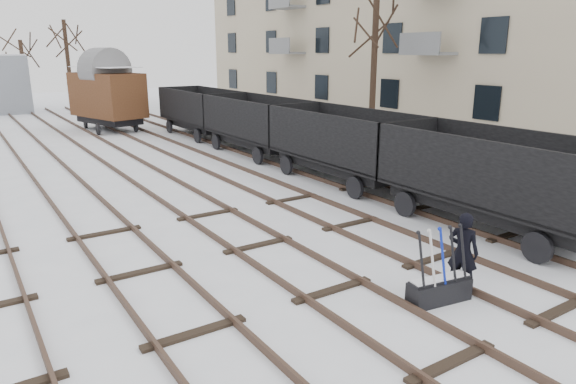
# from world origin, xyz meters

# --- Properties ---
(ground) EXTENTS (120.00, 120.00, 0.00)m
(ground) POSITION_xyz_m (0.00, 0.00, 0.00)
(ground) COLOR white
(ground) RESTS_ON ground
(tracks) EXTENTS (13.90, 52.00, 0.16)m
(tracks) POSITION_xyz_m (-0.00, 13.67, 0.07)
(tracks) COLOR black
(tracks) RESTS_ON ground
(ground_frame) EXTENTS (1.35, 0.61, 1.49)m
(ground_frame) POSITION_xyz_m (1.46, -1.48, 0.28)
(ground_frame) COLOR black
(ground_frame) RESTS_ON ground
(worker) EXTENTS (0.60, 0.71, 1.67)m
(worker) POSITION_xyz_m (2.21, -1.38, 0.83)
(worker) COLOR black
(worker) RESTS_ON ground
(freight_wagon_a) EXTENTS (2.59, 6.46, 2.64)m
(freight_wagon_a) POSITION_xyz_m (6.00, 0.66, 1.01)
(freight_wagon_a) COLOR black
(freight_wagon_a) RESTS_ON ground
(freight_wagon_b) EXTENTS (2.59, 6.46, 2.64)m
(freight_wagon_b) POSITION_xyz_m (6.00, 7.06, 1.01)
(freight_wagon_b) COLOR black
(freight_wagon_b) RESTS_ON ground
(freight_wagon_c) EXTENTS (2.59, 6.46, 2.64)m
(freight_wagon_c) POSITION_xyz_m (6.00, 13.46, 1.01)
(freight_wagon_c) COLOR black
(freight_wagon_c) RESTS_ON ground
(freight_wagon_d) EXTENTS (2.59, 6.46, 2.64)m
(freight_wagon_d) POSITION_xyz_m (6.00, 19.86, 1.01)
(freight_wagon_d) COLOR black
(freight_wagon_d) RESTS_ON ground
(box_van_wagon) EXTENTS (3.92, 5.54, 3.83)m
(box_van_wagon) POSITION_xyz_m (2.16, 25.03, 2.23)
(box_van_wagon) COLOR black
(box_van_wagon) RESTS_ON ground
(tree_near) EXTENTS (0.30, 0.30, 7.34)m
(tree_near) POSITION_xyz_m (11.45, 11.56, 3.67)
(tree_near) COLOR black
(tree_near) RESTS_ON ground
(tree_far_left) EXTENTS (0.30, 0.30, 5.57)m
(tree_far_left) POSITION_xyz_m (-0.67, 38.58, 2.79)
(tree_far_left) COLOR black
(tree_far_left) RESTS_ON ground
(tree_far_right) EXTENTS (0.30, 0.30, 7.01)m
(tree_far_right) POSITION_xyz_m (2.09, 35.52, 3.50)
(tree_far_right) COLOR black
(tree_far_right) RESTS_ON ground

